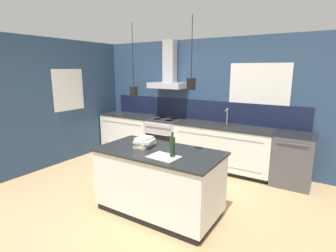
{
  "coord_description": "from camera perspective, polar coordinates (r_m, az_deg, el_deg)",
  "views": [
    {
      "loc": [
        2.42,
        -3.12,
        1.99
      ],
      "look_at": [
        0.14,
        0.54,
        1.05
      ],
      "focal_mm": 28.0,
      "sensor_mm": 36.0,
      "label": 1
    }
  ],
  "objects": [
    {
      "name": "kitchen_island",
      "position": [
        3.73,
        -1.98,
        -11.93
      ],
      "size": [
        1.72,
        0.9,
        0.91
      ],
      "color": "black",
      "rests_on": "ground_plane"
    },
    {
      "name": "red_supply_box",
      "position": [
        3.83,
        -4.93,
        -3.48
      ],
      "size": [
        0.21,
        0.16,
        0.08
      ],
      "color": "red",
      "rests_on": "kitchen_island"
    },
    {
      "name": "counter_run_sink",
      "position": [
        5.33,
        11.79,
        -4.62
      ],
      "size": [
        1.94,
        0.64,
        1.23
      ],
      "color": "black",
      "rests_on": "ground_plane"
    },
    {
      "name": "dishwasher",
      "position": [
        5.07,
        25.55,
        -6.58
      ],
      "size": [
        0.64,
        0.65,
        0.91
      ],
      "color": "#4C4C51",
      "rests_on": "ground_plane"
    },
    {
      "name": "ground_plane",
      "position": [
        4.42,
        -5.42,
        -14.52
      ],
      "size": [
        16.0,
        16.0,
        0.0
      ],
      "primitive_type": "plane",
      "color": "tan",
      "rests_on": "ground"
    },
    {
      "name": "wall_left",
      "position": [
        6.21,
        -19.83,
        5.25
      ],
      "size": [
        0.08,
        3.8,
        2.6
      ],
      "color": "navy",
      "rests_on": "ground_plane"
    },
    {
      "name": "paper_pile",
      "position": [
        3.31,
        -0.93,
        -6.71
      ],
      "size": [
        0.4,
        0.31,
        0.01
      ],
      "color": "silver",
      "rests_on": "kitchen_island"
    },
    {
      "name": "oven_range",
      "position": [
        5.9,
        -0.51,
        -2.78
      ],
      "size": [
        0.75,
        0.66,
        0.91
      ],
      "color": "#B5B5BA",
      "rests_on": "ground_plane"
    },
    {
      "name": "wall_back",
      "position": [
        5.71,
        6.35,
        5.85
      ],
      "size": [
        5.6,
        2.38,
        2.6
      ],
      "color": "navy",
      "rests_on": "ground_plane"
    },
    {
      "name": "counter_run_left",
      "position": [
        6.51,
        -8.32,
        -1.41
      ],
      "size": [
        1.37,
        0.64,
        0.91
      ],
      "color": "black",
      "rests_on": "ground_plane"
    },
    {
      "name": "book_stack",
      "position": [
        3.74,
        -5.13,
        -3.51
      ],
      "size": [
        0.29,
        0.33,
        0.14
      ],
      "color": "beige",
      "rests_on": "kitchen_island"
    },
    {
      "name": "bottle_on_island",
      "position": [
        3.27,
        0.96,
        -4.55
      ],
      "size": [
        0.07,
        0.07,
        0.32
      ],
      "color": "#193319",
      "rests_on": "kitchen_island"
    }
  ]
}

